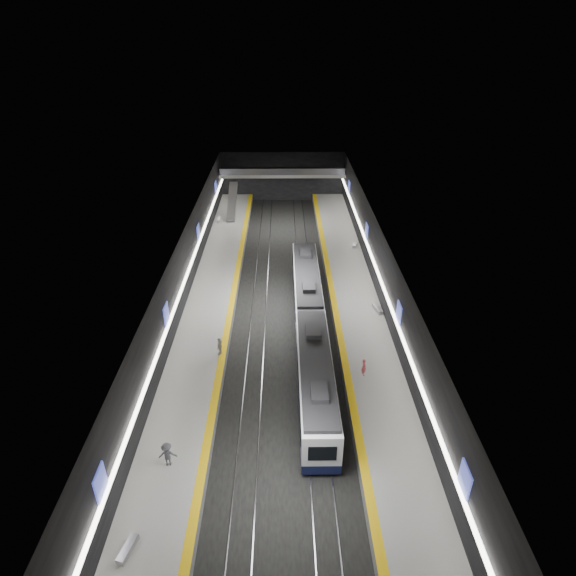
{
  "coord_description": "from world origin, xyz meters",
  "views": [
    {
      "loc": [
        0.06,
        -42.62,
        26.69
      ],
      "look_at": [
        0.54,
        0.91,
        2.2
      ],
      "focal_mm": 30.0,
      "sensor_mm": 36.0,
      "label": 1
    }
  ],
  "objects_px": {
    "escalator": "(232,201)",
    "bench_right_far": "(355,244)",
    "passenger_right_a": "(364,367)",
    "passenger_left_b": "(167,455)",
    "passenger_left_a": "(220,346)",
    "bench_left_near": "(128,549)",
    "train": "(310,325)",
    "bench_right_near": "(378,309)",
    "bench_left_far": "(218,220)"
  },
  "relations": [
    {
      "from": "escalator",
      "to": "bench_right_far",
      "type": "distance_m",
      "value": 20.72
    },
    {
      "from": "passenger_right_a",
      "to": "passenger_left_b",
      "type": "xyz_separation_m",
      "value": [
        -14.15,
        -8.99,
        0.14
      ]
    },
    {
      "from": "bench_right_near",
      "to": "passenger_left_a",
      "type": "bearing_deg",
      "value": -168.06
    },
    {
      "from": "bench_left_far",
      "to": "bench_left_near",
      "type": "bearing_deg",
      "value": -94.27
    },
    {
      "from": "escalator",
      "to": "passenger_left_a",
      "type": "distance_m",
      "value": 34.75
    },
    {
      "from": "bench_right_far",
      "to": "passenger_left_a",
      "type": "height_order",
      "value": "passenger_left_a"
    },
    {
      "from": "bench_right_far",
      "to": "bench_left_near",
      "type": "bearing_deg",
      "value": -98.58
    },
    {
      "from": "bench_right_near",
      "to": "train",
      "type": "bearing_deg",
      "value": -161.39
    },
    {
      "from": "bench_right_far",
      "to": "passenger_left_b",
      "type": "distance_m",
      "value": 38.56
    },
    {
      "from": "escalator",
      "to": "bench_left_far",
      "type": "distance_m",
      "value": 3.86
    },
    {
      "from": "train",
      "to": "bench_right_far",
      "type": "height_order",
      "value": "train"
    },
    {
      "from": "bench_left_near",
      "to": "passenger_left_a",
      "type": "distance_m",
      "value": 18.14
    },
    {
      "from": "bench_left_far",
      "to": "bench_right_far",
      "type": "xyz_separation_m",
      "value": [
        18.65,
        -8.99,
        -0.0
      ]
    },
    {
      "from": "escalator",
      "to": "bench_right_far",
      "type": "height_order",
      "value": "escalator"
    },
    {
      "from": "train",
      "to": "passenger_left_a",
      "type": "relative_size",
      "value": 17.69
    },
    {
      "from": "bench_left_near",
      "to": "passenger_right_a",
      "type": "bearing_deg",
      "value": 60.24
    },
    {
      "from": "escalator",
      "to": "passenger_left_b",
      "type": "xyz_separation_m",
      "value": [
        -0.05,
        -46.61,
        -0.98
      ]
    },
    {
      "from": "train",
      "to": "passenger_left_b",
      "type": "height_order",
      "value": "train"
    },
    {
      "from": "passenger_right_a",
      "to": "passenger_left_a",
      "type": "distance_m",
      "value": 12.46
    },
    {
      "from": "passenger_right_a",
      "to": "passenger_left_b",
      "type": "relative_size",
      "value": 0.85
    },
    {
      "from": "bench_left_far",
      "to": "bench_right_near",
      "type": "relative_size",
      "value": 0.95
    },
    {
      "from": "bench_right_far",
      "to": "passenger_left_b",
      "type": "bearing_deg",
      "value": -100.72
    },
    {
      "from": "train",
      "to": "bench_right_far",
      "type": "distance_m",
      "value": 21.22
    },
    {
      "from": "bench_right_near",
      "to": "passenger_right_a",
      "type": "xyz_separation_m",
      "value": [
        -2.9,
        -9.89,
        0.56
      ]
    },
    {
      "from": "escalator",
      "to": "bench_right_near",
      "type": "bearing_deg",
      "value": -58.49
    },
    {
      "from": "passenger_right_a",
      "to": "bench_right_far",
      "type": "bearing_deg",
      "value": -21.06
    },
    {
      "from": "escalator",
      "to": "bench_left_near",
      "type": "bearing_deg",
      "value": -91.19
    },
    {
      "from": "bench_right_near",
      "to": "bench_right_far",
      "type": "distance_m",
      "value": 15.78
    },
    {
      "from": "passenger_left_a",
      "to": "escalator",
      "type": "bearing_deg",
      "value": -163.15
    },
    {
      "from": "passenger_right_a",
      "to": "passenger_left_b",
      "type": "distance_m",
      "value": 16.76
    },
    {
      "from": "escalator",
      "to": "bench_right_far",
      "type": "bearing_deg",
      "value": -35.37
    },
    {
      "from": "bench_right_far",
      "to": "passenger_right_a",
      "type": "distance_m",
      "value": 25.82
    },
    {
      "from": "train",
      "to": "passenger_right_a",
      "type": "relative_size",
      "value": 19.28
    },
    {
      "from": "passenger_right_a",
      "to": "bench_right_near",
      "type": "bearing_deg",
      "value": -31.3
    },
    {
      "from": "bench_right_far",
      "to": "passenger_left_b",
      "type": "relative_size",
      "value": 0.91
    },
    {
      "from": "train",
      "to": "bench_left_near",
      "type": "bearing_deg",
      "value": -118.4
    },
    {
      "from": "train",
      "to": "escalator",
      "type": "relative_size",
      "value": 3.76
    },
    {
      "from": "escalator",
      "to": "train",
      "type": "bearing_deg",
      "value": -72.66
    },
    {
      "from": "bench_left_near",
      "to": "bench_right_near",
      "type": "relative_size",
      "value": 0.94
    },
    {
      "from": "bench_left_near",
      "to": "passenger_left_b",
      "type": "height_order",
      "value": "passenger_left_b"
    },
    {
      "from": "passenger_right_a",
      "to": "passenger_left_a",
      "type": "relative_size",
      "value": 0.92
    },
    {
      "from": "bench_right_far",
      "to": "passenger_right_a",
      "type": "height_order",
      "value": "passenger_right_a"
    },
    {
      "from": "bench_right_far",
      "to": "passenger_right_a",
      "type": "bearing_deg",
      "value": -80.83
    },
    {
      "from": "bench_left_far",
      "to": "escalator",
      "type": "bearing_deg",
      "value": 53.43
    },
    {
      "from": "bench_right_near",
      "to": "passenger_left_b",
      "type": "xyz_separation_m",
      "value": [
        -17.05,
        -18.88,
        0.7
      ]
    },
    {
      "from": "bench_right_near",
      "to": "passenger_right_a",
      "type": "distance_m",
      "value": 10.32
    },
    {
      "from": "bench_right_near",
      "to": "bench_left_near",
      "type": "bearing_deg",
      "value": -139.0
    },
    {
      "from": "passenger_right_a",
      "to": "passenger_left_a",
      "type": "xyz_separation_m",
      "value": [
        -12.1,
        2.95,
        0.07
      ]
    },
    {
      "from": "bench_left_near",
      "to": "bench_right_far",
      "type": "xyz_separation_m",
      "value": [
        17.93,
        40.58,
        -0.0
      ]
    },
    {
      "from": "passenger_left_a",
      "to": "passenger_left_b",
      "type": "distance_m",
      "value": 12.12
    }
  ]
}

